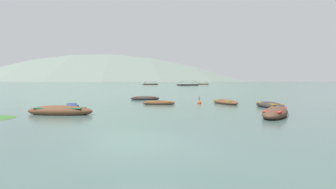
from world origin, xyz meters
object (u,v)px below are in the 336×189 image
ferry_1 (188,85)px  rowboat_3 (73,106)px  rowboat_6 (159,103)px  ferry_0 (150,84)px  rowboat_0 (225,102)px  rowboat_1 (275,113)px  rowboat_2 (145,98)px  rowboat_5 (60,111)px  mooring_buoy (199,103)px  rowboat_4 (270,105)px  ferry_2 (203,84)px

ferry_1 → rowboat_3: bearing=-103.7°
rowboat_6 → ferry_0: ferry_0 is taller
rowboat_0 → rowboat_3: size_ratio=1.12×
rowboat_1 → rowboat_2: rowboat_1 is taller
rowboat_2 → rowboat_6: (1.41, -6.21, -0.02)m
ferry_0 → rowboat_6: bearing=-89.9°
rowboat_5 → mooring_buoy: 13.12m
rowboat_1 → rowboat_4: size_ratio=1.15×
ferry_1 → ferry_2: 36.52m
rowboat_4 → ferry_1: ferry_1 is taller
rowboat_5 → rowboat_6: size_ratio=1.44×
rowboat_1 → rowboat_6: size_ratio=1.39×
rowboat_0 → rowboat_4: rowboat_4 is taller
rowboat_2 → ferry_2: size_ratio=0.48×
rowboat_3 → rowboat_4: 16.41m
rowboat_1 → ferry_0: ferry_0 is taller
rowboat_3 → rowboat_6: rowboat_6 is taller
rowboat_1 → rowboat_6: (-6.96, 8.71, -0.07)m
rowboat_3 → mooring_buoy: size_ratio=4.06×
ferry_2 → rowboat_6: bearing=-103.8°
rowboat_0 → mooring_buoy: (-2.46, 0.55, -0.09)m
rowboat_6 → ferry_2: bearing=76.2°
rowboat_4 → mooring_buoy: size_ratio=4.61×
ferry_2 → rowboat_3: bearing=-106.4°
rowboat_3 → ferry_2: ferry_2 is taller
rowboat_4 → rowboat_1: bearing=-112.8°
rowboat_0 → rowboat_1: rowboat_1 is taller
rowboat_6 → rowboat_4: bearing=-21.6°
rowboat_0 → mooring_buoy: mooring_buoy is taller
rowboat_6 → ferry_1: (18.53, 103.41, 0.29)m
ferry_0 → rowboat_3: bearing=-92.9°
rowboat_2 → mooring_buoy: size_ratio=4.20×
rowboat_3 → mooring_buoy: bearing=15.5°
rowboat_0 → rowboat_3: rowboat_0 is taller
rowboat_1 → ferry_1: size_ratio=0.40×
rowboat_5 → rowboat_2: bearing=67.5°
ferry_0 → mooring_buoy: ferry_0 is taller
rowboat_0 → mooring_buoy: bearing=167.5°
ferry_0 → ferry_1: same height
rowboat_6 → rowboat_1: bearing=-51.4°
rowboat_1 → rowboat_6: bearing=128.6°
rowboat_3 → mooring_buoy: (11.26, 3.12, -0.06)m
rowboat_0 → ferry_1: 103.99m
rowboat_4 → ferry_0: bearing=93.8°
rowboat_0 → rowboat_4: (2.65, -3.73, 0.02)m
rowboat_0 → rowboat_5: size_ratio=0.82×
ferry_1 → mooring_buoy: bearing=-98.0°
rowboat_0 → ferry_0: ferry_0 is taller
rowboat_3 → rowboat_5: size_ratio=0.73×
rowboat_4 → rowboat_2: bearing=136.9°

